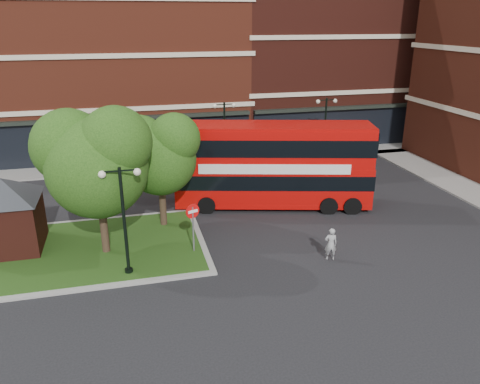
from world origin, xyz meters
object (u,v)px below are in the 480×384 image
object	(u,v)px
woman	(331,244)
car_silver	(203,155)
bus	(273,160)
car_white	(279,153)

from	to	relation	value
woman	car_silver	size ratio (longest dim) A/B	0.38
woman	car_silver	xyz separation A→B (m)	(-3.12, 16.67, -0.08)
bus	woman	distance (m)	7.51
bus	car_white	world-z (taller)	bus
car_silver	car_white	xyz separation A→B (m)	(5.86, -0.92, 0.05)
woman	bus	bearing A→B (deg)	-72.54
woman	car_silver	world-z (taller)	woman
bus	car_white	bearing A→B (deg)	83.73
car_silver	bus	bearing A→B (deg)	-157.10
bus	car_silver	size ratio (longest dim) A/B	2.76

